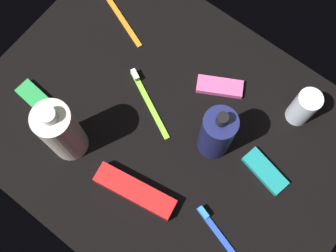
{
  "coord_description": "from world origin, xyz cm",
  "views": [
    {
      "loc": [
        16.58,
        -21.5,
        89.28
      ],
      "look_at": [
        0.0,
        0.0,
        3.0
      ],
      "focal_mm": 45.1,
      "sensor_mm": 36.0,
      "label": 1
    }
  ],
  "objects_px": {
    "deodorant_stick": "(303,107)",
    "toothbrush_blue": "(222,239)",
    "toothbrush_lime": "(147,100)",
    "toothpaste_box_red": "(135,191)",
    "snack_bar_green": "(38,100)",
    "toothbrush_orange": "(119,14)",
    "snack_bar_teal": "(265,171)",
    "snack_bar_pink": "(220,87)",
    "bodywash_bottle": "(61,132)",
    "lotion_bottle": "(217,134)"
  },
  "relations": [
    {
      "from": "toothbrush_blue",
      "to": "toothpaste_box_red",
      "type": "height_order",
      "value": "toothpaste_box_red"
    },
    {
      "from": "toothbrush_lime",
      "to": "toothbrush_orange",
      "type": "relative_size",
      "value": 0.97
    },
    {
      "from": "toothbrush_lime",
      "to": "toothbrush_blue",
      "type": "bearing_deg",
      "value": -24.99
    },
    {
      "from": "toothbrush_orange",
      "to": "toothbrush_blue",
      "type": "bearing_deg",
      "value": -28.74
    },
    {
      "from": "bodywash_bottle",
      "to": "toothbrush_blue",
      "type": "bearing_deg",
      "value": 5.61
    },
    {
      "from": "lotion_bottle",
      "to": "bodywash_bottle",
      "type": "bearing_deg",
      "value": -142.52
    },
    {
      "from": "lotion_bottle",
      "to": "bodywash_bottle",
      "type": "relative_size",
      "value": 0.92
    },
    {
      "from": "toothbrush_orange",
      "to": "snack_bar_pink",
      "type": "relative_size",
      "value": 1.66
    },
    {
      "from": "deodorant_stick",
      "to": "toothbrush_blue",
      "type": "relative_size",
      "value": 0.58
    },
    {
      "from": "toothbrush_lime",
      "to": "bodywash_bottle",
      "type": "bearing_deg",
      "value": -110.86
    },
    {
      "from": "lotion_bottle",
      "to": "snack_bar_teal",
      "type": "height_order",
      "value": "lotion_bottle"
    },
    {
      "from": "bodywash_bottle",
      "to": "snack_bar_green",
      "type": "height_order",
      "value": "bodywash_bottle"
    },
    {
      "from": "toothbrush_orange",
      "to": "toothpaste_box_red",
      "type": "distance_m",
      "value": 0.43
    },
    {
      "from": "lotion_bottle",
      "to": "deodorant_stick",
      "type": "height_order",
      "value": "lotion_bottle"
    },
    {
      "from": "toothbrush_orange",
      "to": "snack_bar_teal",
      "type": "distance_m",
      "value": 0.5
    },
    {
      "from": "bodywash_bottle",
      "to": "toothbrush_blue",
      "type": "height_order",
      "value": "bodywash_bottle"
    },
    {
      "from": "toothpaste_box_red",
      "to": "snack_bar_teal",
      "type": "relative_size",
      "value": 1.69
    },
    {
      "from": "lotion_bottle",
      "to": "toothbrush_blue",
      "type": "bearing_deg",
      "value": -48.79
    },
    {
      "from": "toothbrush_orange",
      "to": "snack_bar_pink",
      "type": "height_order",
      "value": "toothbrush_orange"
    },
    {
      "from": "snack_bar_pink",
      "to": "snack_bar_green",
      "type": "xyz_separation_m",
      "value": [
        -0.31,
        -0.28,
        0.0
      ]
    },
    {
      "from": "toothbrush_blue",
      "to": "snack_bar_green",
      "type": "height_order",
      "value": "toothbrush_blue"
    },
    {
      "from": "toothbrush_lime",
      "to": "toothbrush_blue",
      "type": "xyz_separation_m",
      "value": [
        0.31,
        -0.14,
        0.0
      ]
    },
    {
      "from": "snack_bar_pink",
      "to": "snack_bar_teal",
      "type": "distance_m",
      "value": 0.21
    },
    {
      "from": "toothbrush_blue",
      "to": "snack_bar_green",
      "type": "distance_m",
      "value": 0.5
    },
    {
      "from": "toothpaste_box_red",
      "to": "toothbrush_blue",
      "type": "bearing_deg",
      "value": -0.26
    },
    {
      "from": "lotion_bottle",
      "to": "toothbrush_orange",
      "type": "xyz_separation_m",
      "value": [
        -0.37,
        0.12,
        -0.07
      ]
    },
    {
      "from": "toothpaste_box_red",
      "to": "deodorant_stick",
      "type": "bearing_deg",
      "value": 53.67
    },
    {
      "from": "deodorant_stick",
      "to": "snack_bar_pink",
      "type": "height_order",
      "value": "deodorant_stick"
    },
    {
      "from": "lotion_bottle",
      "to": "toothpaste_box_red",
      "type": "height_order",
      "value": "lotion_bottle"
    },
    {
      "from": "deodorant_stick",
      "to": "snack_bar_green",
      "type": "xyz_separation_m",
      "value": [
        -0.48,
        -0.33,
        -0.04
      ]
    },
    {
      "from": "lotion_bottle",
      "to": "deodorant_stick",
      "type": "relative_size",
      "value": 1.81
    },
    {
      "from": "toothpaste_box_red",
      "to": "snack_bar_pink",
      "type": "distance_m",
      "value": 0.3
    },
    {
      "from": "toothbrush_orange",
      "to": "toothbrush_lime",
      "type": "bearing_deg",
      "value": -34.25
    },
    {
      "from": "toothbrush_blue",
      "to": "snack_bar_pink",
      "type": "distance_m",
      "value": 0.33
    },
    {
      "from": "bodywash_bottle",
      "to": "snack_bar_green",
      "type": "distance_m",
      "value": 0.15
    },
    {
      "from": "deodorant_stick",
      "to": "snack_bar_teal",
      "type": "relative_size",
      "value": 0.98
    },
    {
      "from": "toothbrush_orange",
      "to": "snack_bar_teal",
      "type": "bearing_deg",
      "value": -12.14
    },
    {
      "from": "snack_bar_pink",
      "to": "toothpaste_box_red",
      "type": "bearing_deg",
      "value": -118.81
    },
    {
      "from": "toothpaste_box_red",
      "to": "snack_bar_teal",
      "type": "height_order",
      "value": "toothpaste_box_red"
    },
    {
      "from": "toothbrush_blue",
      "to": "toothpaste_box_red",
      "type": "distance_m",
      "value": 0.2
    },
    {
      "from": "bodywash_bottle",
      "to": "toothbrush_orange",
      "type": "height_order",
      "value": "bodywash_bottle"
    },
    {
      "from": "lotion_bottle",
      "to": "toothbrush_orange",
      "type": "height_order",
      "value": "lotion_bottle"
    },
    {
      "from": "toothbrush_lime",
      "to": "snack_bar_pink",
      "type": "xyz_separation_m",
      "value": [
        0.11,
        0.12,
        0.0
      ]
    },
    {
      "from": "toothbrush_orange",
      "to": "bodywash_bottle",
      "type": "bearing_deg",
      "value": -68.46
    },
    {
      "from": "toothbrush_orange",
      "to": "snack_bar_pink",
      "type": "distance_m",
      "value": 0.3
    },
    {
      "from": "deodorant_stick",
      "to": "toothpaste_box_red",
      "type": "height_order",
      "value": "deodorant_stick"
    },
    {
      "from": "lotion_bottle",
      "to": "snack_bar_green",
      "type": "distance_m",
      "value": 0.41
    },
    {
      "from": "lotion_bottle",
      "to": "bodywash_bottle",
      "type": "xyz_separation_m",
      "value": [
        -0.25,
        -0.19,
        0.01
      ]
    },
    {
      "from": "lotion_bottle",
      "to": "toothpaste_box_red",
      "type": "bearing_deg",
      "value": -109.89
    },
    {
      "from": "toothbrush_lime",
      "to": "snack_bar_green",
      "type": "distance_m",
      "value": 0.25
    }
  ]
}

